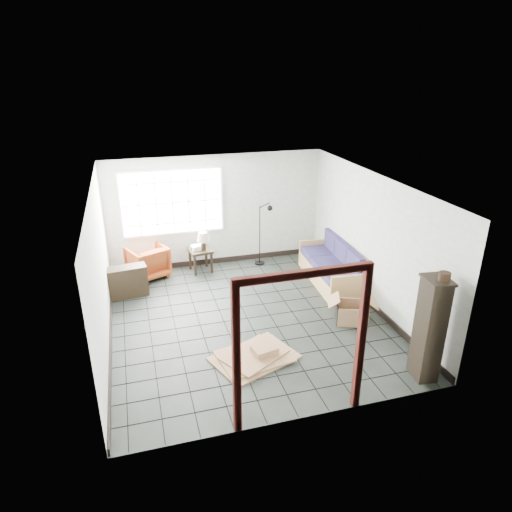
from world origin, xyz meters
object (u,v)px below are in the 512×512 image
object	(u,v)px
futon_sofa	(333,268)
tall_shelf	(429,328)
armchair	(147,260)
side_table	(200,253)

from	to	relation	value
futon_sofa	tall_shelf	world-z (taller)	tall_shelf
armchair	tall_shelf	size ratio (longest dim) A/B	0.48
futon_sofa	armchair	xyz separation A→B (m)	(-3.88, 1.40, 0.07)
armchair	side_table	distance (m)	1.19
side_table	tall_shelf	world-z (taller)	tall_shelf
armchair	tall_shelf	distance (m)	6.15
futon_sofa	side_table	world-z (taller)	futon_sofa
side_table	tall_shelf	xyz separation A→B (m)	(2.63, -4.76, 0.40)
futon_sofa	tall_shelf	distance (m)	3.44
side_table	armchair	bearing A→B (deg)	178.28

